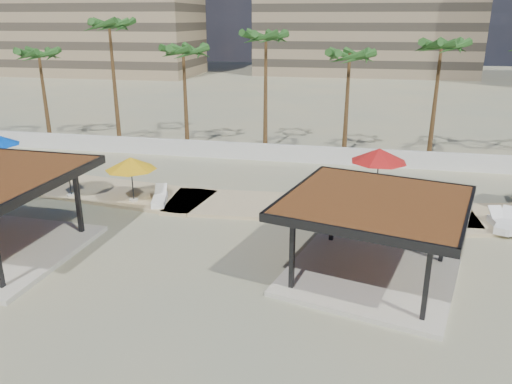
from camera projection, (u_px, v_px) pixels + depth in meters
The scene contains 17 objects.
ground at pixel (252, 266), 20.36m from camera, with size 200.00×200.00×0.00m, color tan.
promenade at pixel (317, 204), 27.05m from camera, with size 44.45×7.97×0.24m.
boundary_wall at pixel (300, 154), 34.97m from camera, with size 56.00×0.30×1.20m, color silver.
pavilion_central at pixel (373, 231), 18.83m from camera, with size 7.89×7.89×3.28m.
umbrella_b at pixel (131, 164), 26.47m from camera, with size 3.50×3.50×2.45m.
umbrella_c at pixel (379, 155), 27.06m from camera, with size 3.98×3.98×2.75m.
umbrella_f at pixel (67, 159), 27.16m from camera, with size 3.75×3.75×2.53m.
lounger_a at pixel (160, 199), 26.86m from camera, with size 1.16×2.15×0.77m.
lounger_b at pixel (502, 224), 23.57m from camera, with size 1.07×2.14×0.77m.
lounger_c at pixel (401, 216), 24.45m from camera, with size 1.33×2.41×0.87m.
lounger_d at pixel (505, 224), 23.55m from camera, with size 1.43×2.23×0.80m.
palm_a at pixel (39, 57), 39.09m from camera, with size 3.00×3.00×7.80m.
palm_b at pixel (109, 30), 37.64m from camera, with size 3.00×3.00×9.98m.
palm_c at pixel (183, 55), 36.50m from camera, with size 3.00×3.00×8.18m.
palm_d at pixel (266, 41), 35.78m from camera, with size 3.00×3.00×9.19m.
palm_e at pixel (349, 60), 34.55m from camera, with size 3.00×3.00×7.98m.
palm_f at pixel (441, 50), 33.36m from camera, with size 3.00×3.00×8.71m.
Camera 1 is at (3.85, -17.83, 9.55)m, focal length 35.00 mm.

